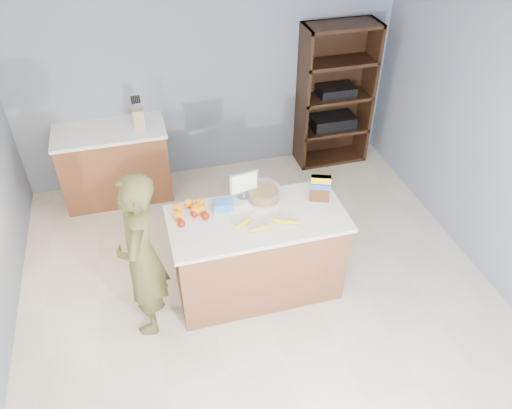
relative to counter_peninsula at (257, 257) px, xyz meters
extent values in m
cube|color=beige|center=(0.00, -0.30, -0.42)|extent=(4.50, 5.00, 0.02)
cube|color=slate|center=(0.00, 2.20, 0.83)|extent=(4.50, 0.02, 2.50)
cube|color=white|center=(0.00, -0.30, 2.08)|extent=(4.50, 5.00, 0.02)
cube|color=brown|center=(0.00, 0.00, 0.01)|extent=(1.50, 0.70, 0.86)
cube|color=silver|center=(0.00, 0.00, 0.46)|extent=(1.56, 0.76, 0.04)
cube|color=black|center=(0.00, 0.00, -0.37)|extent=(1.46, 0.66, 0.10)
cube|color=brown|center=(-1.20, 1.90, 0.01)|extent=(1.20, 0.60, 0.86)
cube|color=white|center=(-1.20, 1.90, 0.46)|extent=(1.24, 0.62, 0.04)
cube|color=black|center=(1.55, 2.18, 0.48)|extent=(0.90, 0.04, 1.80)
cube|color=black|center=(1.12, 2.00, 0.48)|extent=(0.04, 0.40, 1.80)
cube|color=black|center=(1.98, 2.00, 0.48)|extent=(0.04, 0.40, 1.80)
cube|color=black|center=(1.55, 2.00, -0.40)|extent=(0.90, 0.40, 0.04)
cube|color=black|center=(1.55, 2.00, 0.03)|extent=(0.90, 0.40, 0.04)
cube|color=black|center=(1.55, 2.00, 0.48)|extent=(0.90, 0.40, 0.04)
cube|color=black|center=(1.55, 2.00, 0.93)|extent=(0.90, 0.40, 0.04)
cube|color=black|center=(1.55, 2.00, 1.36)|extent=(0.90, 0.40, 0.04)
cube|color=black|center=(1.55, 2.00, 0.13)|extent=(0.55, 0.32, 0.16)
cube|color=black|center=(1.55, 2.00, 0.56)|extent=(0.45, 0.30, 0.12)
imported|color=#4A4A22|center=(-1.03, -0.13, 0.38)|extent=(0.50, 0.65, 1.59)
cube|color=tan|center=(-0.85, 1.85, 0.59)|extent=(0.12, 0.10, 0.22)
cylinder|color=black|center=(-0.89, 1.85, 0.75)|extent=(0.02, 0.02, 0.09)
cylinder|color=black|center=(-0.87, 1.85, 0.75)|extent=(0.02, 0.02, 0.09)
cylinder|color=black|center=(-0.85, 1.85, 0.75)|extent=(0.02, 0.02, 0.09)
cylinder|color=black|center=(-0.83, 1.85, 0.75)|extent=(0.02, 0.02, 0.09)
cylinder|color=black|center=(-0.81, 1.85, 0.75)|extent=(0.02, 0.02, 0.09)
cube|color=white|center=(-0.12, 0.14, 0.49)|extent=(0.24, 0.15, 0.00)
cube|color=white|center=(0.11, 0.08, 0.49)|extent=(0.24, 0.16, 0.00)
ellipsoid|color=yellow|center=(-0.15, -0.08, 0.51)|extent=(0.20, 0.14, 0.05)
ellipsoid|color=yellow|center=(-0.02, -0.18, 0.51)|extent=(0.21, 0.06, 0.05)
ellipsoid|color=yellow|center=(0.17, -0.13, 0.51)|extent=(0.20, 0.15, 0.05)
ellipsoid|color=yellow|center=(0.24, -0.16, 0.51)|extent=(0.21, 0.13, 0.05)
sphere|color=#951509|center=(-0.53, 0.15, 0.52)|extent=(0.07, 0.07, 0.07)
sphere|color=#951509|center=(-0.44, 0.09, 0.52)|extent=(0.07, 0.07, 0.07)
sphere|color=#951509|center=(-0.66, 0.05, 0.52)|extent=(0.07, 0.07, 0.07)
sphere|color=orange|center=(-0.67, 0.15, 0.53)|extent=(0.08, 0.08, 0.08)
sphere|color=orange|center=(-0.55, 0.30, 0.53)|extent=(0.08, 0.08, 0.08)
sphere|color=orange|center=(-0.46, 0.18, 0.53)|extent=(0.08, 0.08, 0.08)
sphere|color=orange|center=(-0.47, 0.22, 0.53)|extent=(0.08, 0.08, 0.08)
sphere|color=orange|center=(-0.66, 0.26, 0.53)|extent=(0.08, 0.08, 0.08)
sphere|color=orange|center=(-0.51, 0.20, 0.53)|extent=(0.08, 0.08, 0.08)
sphere|color=orange|center=(-0.45, 0.27, 0.53)|extent=(0.08, 0.08, 0.08)
sphere|color=orange|center=(-0.51, 0.17, 0.53)|extent=(0.08, 0.08, 0.08)
cube|color=blue|center=(-0.26, 0.19, 0.52)|extent=(0.19, 0.14, 0.08)
cylinder|color=#267219|center=(0.12, 0.23, 0.53)|extent=(0.27, 0.27, 0.09)
cylinder|color=white|center=(0.12, 0.23, 0.55)|extent=(0.30, 0.30, 0.13)
cylinder|color=silver|center=(-0.05, 0.31, 0.49)|extent=(0.12, 0.12, 0.01)
cylinder|color=silver|center=(-0.05, 0.31, 0.52)|extent=(0.02, 0.02, 0.05)
cube|color=silver|center=(-0.05, 0.31, 0.66)|extent=(0.28, 0.08, 0.22)
cube|color=yellow|center=(-0.04, 0.29, 0.66)|extent=(0.24, 0.04, 0.18)
cube|color=#592B14|center=(0.60, 0.08, 0.62)|extent=(0.19, 0.12, 0.26)
cube|color=yellow|center=(0.60, 0.08, 0.72)|extent=(0.19, 0.12, 0.06)
cube|color=blue|center=(0.60, 0.08, 0.65)|extent=(0.19, 0.12, 0.05)
camera|label=1|loc=(-0.89, -3.22, 3.27)|focal=35.00mm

